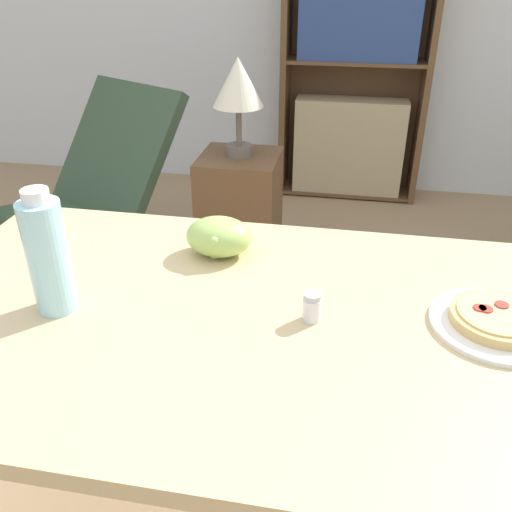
% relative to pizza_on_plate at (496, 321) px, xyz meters
% --- Properties ---
extents(dining_table, '(1.37, 0.81, 0.78)m').
position_rel_pizza_on_plate_xyz_m(dining_table, '(-0.48, -0.04, -0.12)').
color(dining_table, '#D1B27F').
rests_on(dining_table, ground_plane).
extents(pizza_on_plate, '(0.24, 0.24, 0.04)m').
position_rel_pizza_on_plate_xyz_m(pizza_on_plate, '(0.00, 0.00, 0.00)').
color(pizza_on_plate, white).
rests_on(pizza_on_plate, dining_table).
extents(grape_bunch, '(0.15, 0.12, 0.09)m').
position_rel_pizza_on_plate_xyz_m(grape_bunch, '(-0.57, 0.18, 0.03)').
color(grape_bunch, '#A8CC66').
rests_on(grape_bunch, dining_table).
extents(drink_bottle, '(0.08, 0.08, 0.25)m').
position_rel_pizza_on_plate_xyz_m(drink_bottle, '(-0.84, -0.09, 0.10)').
color(drink_bottle, '#A3DBEA').
rests_on(drink_bottle, dining_table).
extents(salt_shaker, '(0.04, 0.04, 0.06)m').
position_rel_pizza_on_plate_xyz_m(salt_shaker, '(-0.34, -0.04, 0.01)').
color(salt_shaker, white).
rests_on(salt_shaker, dining_table).
extents(lounge_chair_near, '(0.83, 0.94, 0.88)m').
position_rel_pizza_on_plate_xyz_m(lounge_chair_near, '(-1.43, 1.20, -0.51)').
color(lounge_chair_near, slate).
rests_on(lounge_chair_near, ground_plane).
extents(bookshelf, '(0.87, 0.27, 1.67)m').
position_rel_pizza_on_plate_xyz_m(bookshelf, '(-0.32, 2.52, -0.03)').
color(bookshelf, brown).
rests_on(bookshelf, ground_plane).
extents(side_table, '(0.34, 0.34, 0.63)m').
position_rel_pizza_on_plate_xyz_m(side_table, '(-0.77, 1.30, -0.48)').
color(side_table, brown).
rests_on(side_table, ground_plane).
extents(table_lamp, '(0.21, 0.21, 0.41)m').
position_rel_pizza_on_plate_xyz_m(table_lamp, '(-0.77, 1.30, 0.13)').
color(table_lamp, '#665B51').
rests_on(table_lamp, side_table).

